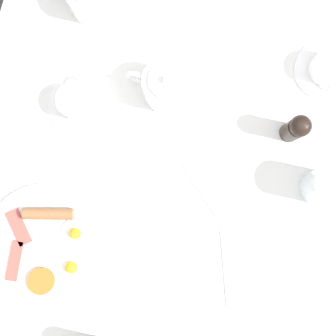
{
  "coord_description": "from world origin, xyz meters",
  "views": [
    {
      "loc": [
        -0.02,
        0.08,
        1.81
      ],
      "look_at": [
        0.0,
        0.0,
        0.76
      ],
      "focal_mm": 50.0,
      "sensor_mm": 36.0,
      "label": 1
    }
  ],
  "objects_px": {
    "breakfast_plate": "(48,246)",
    "water_glass_tall": "(325,186)",
    "teacup_with_saucer_right": "(76,102)",
    "fork_by_plate": "(227,269)",
    "pepper_grinder": "(296,129)",
    "teapot_near": "(166,86)",
    "teacup_with_saucer_left": "(327,68)",
    "spoon_for_tea": "(200,188)"
  },
  "relations": [
    {
      "from": "teapot_near",
      "to": "water_glass_tall",
      "type": "distance_m",
      "value": 0.41
    },
    {
      "from": "water_glass_tall",
      "to": "fork_by_plate",
      "type": "height_order",
      "value": "water_glass_tall"
    },
    {
      "from": "breakfast_plate",
      "to": "teacup_with_saucer_right",
      "type": "bearing_deg",
      "value": -85.53
    },
    {
      "from": "teapot_near",
      "to": "teacup_with_saucer_left",
      "type": "distance_m",
      "value": 0.37
    },
    {
      "from": "spoon_for_tea",
      "to": "teacup_with_saucer_left",
      "type": "bearing_deg",
      "value": -121.4
    },
    {
      "from": "teacup_with_saucer_left",
      "to": "water_glass_tall",
      "type": "xyz_separation_m",
      "value": [
        -0.05,
        0.27,
        0.03
      ]
    },
    {
      "from": "water_glass_tall",
      "to": "pepper_grinder",
      "type": "bearing_deg",
      "value": -48.61
    },
    {
      "from": "teacup_with_saucer_right",
      "to": "fork_by_plate",
      "type": "distance_m",
      "value": 0.51
    },
    {
      "from": "pepper_grinder",
      "to": "spoon_for_tea",
      "type": "relative_size",
      "value": 0.96
    },
    {
      "from": "teacup_with_saucer_left",
      "to": "teacup_with_saucer_right",
      "type": "bearing_deg",
      "value": 23.17
    },
    {
      "from": "water_glass_tall",
      "to": "teacup_with_saucer_left",
      "type": "bearing_deg",
      "value": -79.33
    },
    {
      "from": "teacup_with_saucer_right",
      "to": "water_glass_tall",
      "type": "height_order",
      "value": "water_glass_tall"
    },
    {
      "from": "pepper_grinder",
      "to": "teacup_with_saucer_right",
      "type": "bearing_deg",
      "value": 7.58
    },
    {
      "from": "teacup_with_saucer_left",
      "to": "water_glass_tall",
      "type": "height_order",
      "value": "water_glass_tall"
    },
    {
      "from": "water_glass_tall",
      "to": "pepper_grinder",
      "type": "height_order",
      "value": "pepper_grinder"
    },
    {
      "from": "breakfast_plate",
      "to": "fork_by_plate",
      "type": "xyz_separation_m",
      "value": [
        -0.4,
        -0.06,
        -0.01
      ]
    },
    {
      "from": "spoon_for_tea",
      "to": "teacup_with_saucer_right",
      "type": "bearing_deg",
      "value": -19.01
    },
    {
      "from": "breakfast_plate",
      "to": "water_glass_tall",
      "type": "bearing_deg",
      "value": -152.52
    },
    {
      "from": "breakfast_plate",
      "to": "pepper_grinder",
      "type": "bearing_deg",
      "value": -139.6
    },
    {
      "from": "spoon_for_tea",
      "to": "teapot_near",
      "type": "bearing_deg",
      "value": -55.3
    },
    {
      "from": "teacup_with_saucer_left",
      "to": "pepper_grinder",
      "type": "bearing_deg",
      "value": 75.4
    },
    {
      "from": "teapot_near",
      "to": "teacup_with_saucer_right",
      "type": "distance_m",
      "value": 0.21
    },
    {
      "from": "pepper_grinder",
      "to": "water_glass_tall",
      "type": "bearing_deg",
      "value": 131.39
    },
    {
      "from": "teacup_with_saucer_left",
      "to": "fork_by_plate",
      "type": "height_order",
      "value": "teacup_with_saucer_left"
    },
    {
      "from": "teapot_near",
      "to": "teacup_with_saucer_left",
      "type": "height_order",
      "value": "teapot_near"
    },
    {
      "from": "breakfast_plate",
      "to": "fork_by_plate",
      "type": "relative_size",
      "value": 1.7
    },
    {
      "from": "breakfast_plate",
      "to": "teacup_with_saucer_right",
      "type": "relative_size",
      "value": 2.08
    },
    {
      "from": "teapot_near",
      "to": "teacup_with_saucer_left",
      "type": "relative_size",
      "value": 1.36
    },
    {
      "from": "breakfast_plate",
      "to": "pepper_grinder",
      "type": "distance_m",
      "value": 0.61
    },
    {
      "from": "fork_by_plate",
      "to": "spoon_for_tea",
      "type": "distance_m",
      "value": 0.19
    },
    {
      "from": "fork_by_plate",
      "to": "pepper_grinder",
      "type": "bearing_deg",
      "value": -100.02
    },
    {
      "from": "breakfast_plate",
      "to": "pepper_grinder",
      "type": "relative_size",
      "value": 2.39
    },
    {
      "from": "teacup_with_saucer_left",
      "to": "water_glass_tall",
      "type": "relative_size",
      "value": 1.22
    },
    {
      "from": "teacup_with_saucer_right",
      "to": "spoon_for_tea",
      "type": "distance_m",
      "value": 0.34
    },
    {
      "from": "teapot_near",
      "to": "fork_by_plate",
      "type": "height_order",
      "value": "teapot_near"
    },
    {
      "from": "spoon_for_tea",
      "to": "pepper_grinder",
      "type": "bearing_deg",
      "value": -132.98
    },
    {
      "from": "breakfast_plate",
      "to": "teacup_with_saucer_right",
      "type": "xyz_separation_m",
      "value": [
        0.03,
        -0.33,
        0.02
      ]
    },
    {
      "from": "teacup_with_saucer_right",
      "to": "water_glass_tall",
      "type": "bearing_deg",
      "value": 176.06
    },
    {
      "from": "water_glass_tall",
      "to": "teapot_near",
      "type": "bearing_deg",
      "value": -17.59
    },
    {
      "from": "teacup_with_saucer_left",
      "to": "fork_by_plate",
      "type": "xyz_separation_m",
      "value": [
        0.1,
        0.5,
        -0.02
      ]
    },
    {
      "from": "breakfast_plate",
      "to": "teapot_near",
      "type": "xyz_separation_m",
      "value": [
        -0.16,
        -0.42,
        0.04
      ]
    },
    {
      "from": "pepper_grinder",
      "to": "fork_by_plate",
      "type": "height_order",
      "value": "pepper_grinder"
    }
  ]
}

